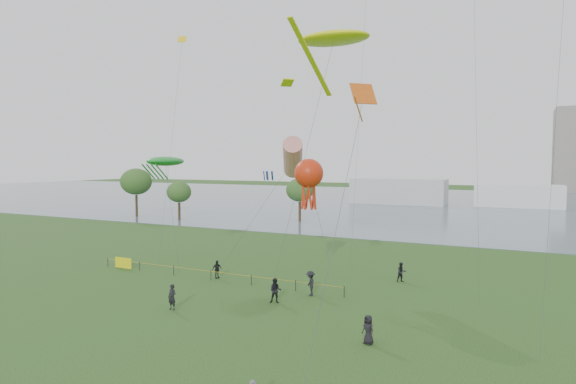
% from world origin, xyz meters
% --- Properties ---
extents(ground_plane, '(400.00, 400.00, 0.00)m').
position_xyz_m(ground_plane, '(0.00, 0.00, 0.00)').
color(ground_plane, '#1C3D13').
extents(lake, '(400.00, 120.00, 0.08)m').
position_xyz_m(lake, '(0.00, 100.00, 0.02)').
color(lake, slate).
rests_on(lake, ground_plane).
extents(pavilion_left, '(22.00, 8.00, 6.00)m').
position_xyz_m(pavilion_left, '(-12.00, 95.00, 3.00)').
color(pavilion_left, silver).
rests_on(pavilion_left, ground_plane).
extents(pavilion_right, '(18.00, 7.00, 5.00)m').
position_xyz_m(pavilion_right, '(14.00, 98.00, 2.50)').
color(pavilion_right, silver).
rests_on(pavilion_right, ground_plane).
extents(trees, '(34.92, 12.15, 8.87)m').
position_xyz_m(trees, '(-38.34, 48.76, 5.78)').
color(trees, '#332517').
rests_on(trees, ground_plane).
extents(fence, '(24.07, 0.07, 1.05)m').
position_xyz_m(fence, '(-15.22, 13.61, 0.55)').
color(fence, black).
rests_on(fence, ground_plane).
extents(spectator_a, '(1.07, 0.97, 1.79)m').
position_xyz_m(spectator_a, '(-1.04, 10.10, 0.89)').
color(spectator_a, black).
rests_on(spectator_a, ground_plane).
extents(spectator_b, '(1.28, 1.41, 1.90)m').
position_xyz_m(spectator_b, '(0.48, 12.88, 0.95)').
color(spectator_b, black).
rests_on(spectator_b, ground_plane).
extents(spectator_c, '(0.74, 1.00, 1.57)m').
position_xyz_m(spectator_c, '(-8.98, 14.34, 0.79)').
color(spectator_c, black).
rests_on(spectator_c, ground_plane).
extents(spectator_d, '(0.95, 0.85, 1.62)m').
position_xyz_m(spectator_d, '(7.15, 5.49, 0.81)').
color(spectator_d, black).
rests_on(spectator_d, ground_plane).
extents(spectator_f, '(0.66, 0.45, 1.75)m').
position_xyz_m(spectator_f, '(-6.66, 5.61, 0.87)').
color(spectator_f, black).
rests_on(spectator_f, ground_plane).
extents(spectator_g, '(1.01, 0.97, 1.64)m').
position_xyz_m(spectator_g, '(5.69, 20.10, 0.82)').
color(spectator_g, black).
rests_on(spectator_g, ground_plane).
extents(kite_stingray, '(7.32, 10.27, 19.97)m').
position_xyz_m(kite_stingray, '(1.28, 15.19, 19.46)').
color(kite_stingray, '#3F3F42').
extents(kite_windsock, '(8.10, 5.26, 12.34)m').
position_xyz_m(kite_windsock, '(-3.80, 18.73, 10.46)').
color(kite_windsock, '#3F3F42').
extents(kite_creature, '(5.03, 5.12, 10.61)m').
position_xyz_m(kite_creature, '(-17.08, 17.45, 10.13)').
color(kite_creature, '#3F3F42').
extents(kite_octopus, '(4.87, 4.11, 10.35)m').
position_xyz_m(kite_octopus, '(-0.75, 15.33, 9.11)').
color(kite_octopus, '#3F3F42').
extents(kite_delta, '(1.60, 11.68, 14.78)m').
position_xyz_m(kite_delta, '(6.03, 7.34, 13.47)').
color(kite_delta, '#3F3F42').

